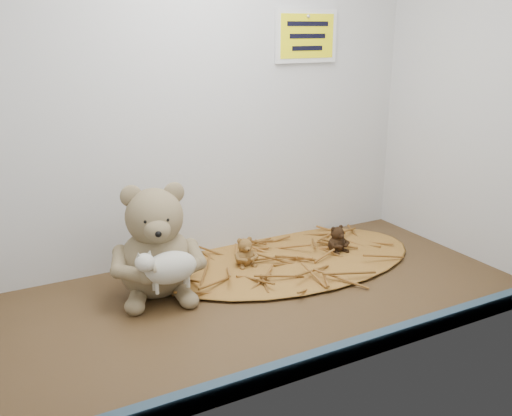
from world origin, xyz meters
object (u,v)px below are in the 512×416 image
mini_teddy_tan (245,250)px  mini_teddy_brown (337,238)px  toy_lamb (170,268)px  main_teddy (155,240)px

mini_teddy_tan → mini_teddy_brown: 25.48cm
toy_lamb → mini_teddy_tan: size_ratio=2.04×
main_teddy → mini_teddy_brown: (48.60, -0.76, -7.82)cm
toy_lamb → mini_teddy_brown: (48.60, 8.33, -4.79)cm
mini_teddy_brown → toy_lamb: bearing=-174.7°
main_teddy → mini_teddy_tan: size_ratio=3.50×
main_teddy → toy_lamb: 9.58cm
main_teddy → mini_teddy_brown: size_ratio=3.57×
main_teddy → mini_teddy_tan: 24.75cm
main_teddy → mini_teddy_tan: bearing=19.7°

